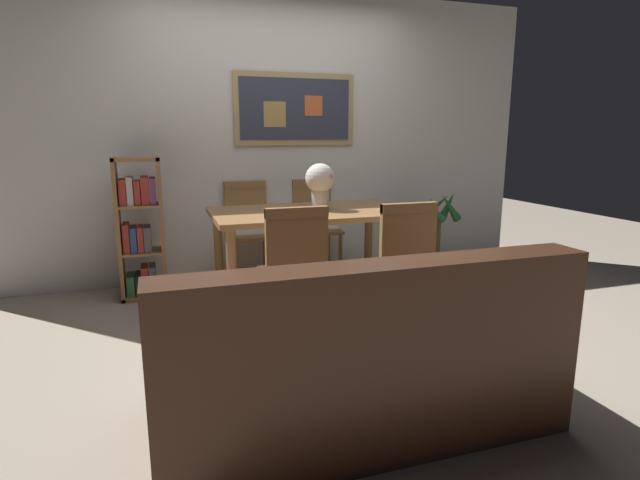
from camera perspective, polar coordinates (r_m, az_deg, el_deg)
The scene contains 12 objects.
ground_plane at distance 3.55m, azimuth 0.29°, elevation -10.07°, with size 12.00×12.00×0.00m, color tan.
wall_back_with_painting at distance 4.77m, azimuth -5.64°, elevation 11.58°, with size 5.20×0.14×2.60m.
dining_table at distance 3.91m, azimuth -1.22°, elevation 1.97°, with size 1.49×0.89×0.75m.
dining_chair_far_left at distance 4.60m, azimuth -8.18°, elevation 1.90°, with size 0.40×0.41×0.91m.
dining_chair_near_left at distance 3.11m, azimuth -3.10°, elevation -2.83°, with size 0.40×0.41×0.91m.
dining_chair_near_right at distance 3.33m, azimuth 9.08°, elevation -1.99°, with size 0.40×0.41×0.91m.
dining_chair_far_right at distance 4.78m, azimuth -0.61°, elevation 2.40°, with size 0.40×0.41×0.91m.
leather_couch at distance 2.35m, azimuth 4.31°, elevation -13.66°, with size 1.80×0.84×0.84m.
bookshelf at distance 4.33m, azimuth -19.76°, elevation 0.91°, with size 0.36×0.28×1.15m.
potted_ivy at distance 5.07m, azimuth 10.21°, elevation 0.08°, with size 0.39×0.39×0.55m.
potted_palm at distance 4.84m, azimuth 13.31°, elevation 0.02°, with size 0.37×0.40×0.83m.
flower_vase at distance 3.90m, azimuth 0.01°, elevation 6.57°, with size 0.23×0.23×0.36m.
Camera 1 is at (-1.05, -3.12, 1.33)m, focal length 28.19 mm.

